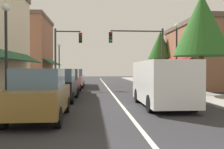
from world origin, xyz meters
TOP-DOWN VIEW (x-y plane):
  - ground_plane at (0.00, 18.00)m, footprint 80.00×80.00m
  - sidewalk_left at (-5.50, 18.00)m, footprint 2.60×56.00m
  - sidewalk_right at (5.50, 18.00)m, footprint 2.60×56.00m
  - lane_center_stripe at (0.00, 18.00)m, footprint 0.14×52.00m
  - storefront_right_block at (9.68, 20.00)m, footprint 7.09×10.20m
  - storefront_far_left at (-8.85, 28.00)m, footprint 5.41×8.20m
  - parked_car_nearest_left at (-3.22, 5.56)m, footprint 1.81×4.11m
  - parked_car_second_left at (-3.21, 10.77)m, footprint 1.85×4.13m
  - parked_car_third_left at (-3.19, 15.27)m, footprint 1.79×4.10m
  - parked_car_far_left at (-3.12, 20.86)m, footprint 1.79×4.10m
  - van_in_lane at (1.83, 8.22)m, footprint 2.03×5.19m
  - traffic_signal_mast_arm at (3.07, 18.70)m, footprint 4.88×0.50m
  - traffic_signal_left_corner at (-3.99, 20.12)m, footprint 2.54×0.50m
  - street_lamp_left_near at (-5.18, 8.09)m, footprint 0.36×0.36m
  - street_lamp_right_mid at (4.84, 15.08)m, footprint 0.36×0.36m
  - street_lamp_left_far at (-5.01, 24.39)m, footprint 0.36×0.36m
  - tree_right_near at (5.57, 12.41)m, footprint 3.65×3.65m
  - tree_right_far at (6.16, 24.53)m, footprint 2.81×2.81m

SIDE VIEW (x-z plane):
  - ground_plane at x=0.00m, z-range 0.00..0.00m
  - lane_center_stripe at x=0.00m, z-range 0.00..0.01m
  - sidewalk_left at x=-5.50m, z-range 0.00..0.12m
  - sidewalk_right at x=5.50m, z-range 0.00..0.12m
  - parked_car_nearest_left at x=-3.22m, z-range -0.01..1.76m
  - parked_car_second_left at x=-3.21m, z-range -0.01..1.76m
  - parked_car_third_left at x=-3.19m, z-range -0.01..1.76m
  - parked_car_far_left at x=-3.12m, z-range -0.01..1.76m
  - van_in_lane at x=1.83m, z-range 0.09..2.21m
  - storefront_right_block at x=9.68m, z-range 0.00..6.07m
  - street_lamp_left_far at x=-5.01m, z-range 0.81..5.31m
  - street_lamp_left_near at x=-5.18m, z-range 0.82..5.47m
  - street_lamp_right_mid at x=4.84m, z-range 0.86..5.99m
  - traffic_signal_left_corner at x=-3.99m, z-range 0.83..6.29m
  - traffic_signal_mast_arm at x=3.07m, z-range 0.99..6.33m
  - storefront_far_left at x=-8.85m, z-range 0.00..8.01m
  - tree_right_far at x=6.16m, z-range 1.41..7.40m
  - tree_right_near at x=5.57m, z-range 1.28..7.90m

